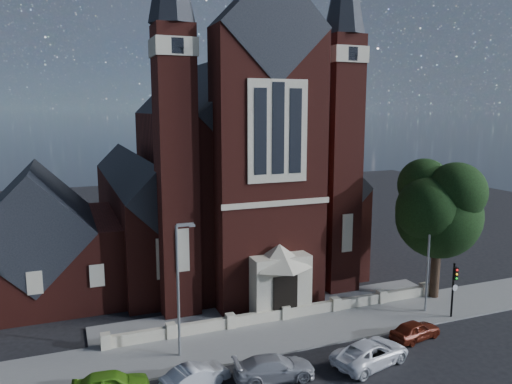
% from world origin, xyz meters
% --- Properties ---
extents(ground, '(120.00, 120.00, 0.00)m').
position_xyz_m(ground, '(0.00, 15.00, 0.00)').
color(ground, black).
rests_on(ground, ground).
extents(pavement_strip, '(60.00, 5.00, 0.12)m').
position_xyz_m(pavement_strip, '(0.00, 4.50, 0.00)').
color(pavement_strip, slate).
rests_on(pavement_strip, ground).
extents(forecourt_paving, '(26.00, 3.00, 0.14)m').
position_xyz_m(forecourt_paving, '(0.00, 8.50, 0.00)').
color(forecourt_paving, slate).
rests_on(forecourt_paving, ground).
extents(forecourt_wall, '(24.00, 0.40, 0.90)m').
position_xyz_m(forecourt_wall, '(0.00, 6.50, 0.00)').
color(forecourt_wall, '#B8AD92').
rests_on(forecourt_wall, ground).
extents(church, '(20.01, 34.90, 29.20)m').
position_xyz_m(church, '(-0.00, 22.94, 8.19)').
color(church, '#4B1A14').
rests_on(church, ground).
extents(parish_hall, '(12.00, 12.20, 10.24)m').
position_xyz_m(parish_hall, '(-16.00, 18.00, 4.01)').
color(parish_hall, '#4B1A14').
rests_on(parish_hall, ground).
extents(street_tree, '(6.40, 6.60, 10.70)m').
position_xyz_m(street_tree, '(12.60, 5.71, 6.96)').
color(street_tree, black).
rests_on(street_tree, ground).
extents(street_lamp_left, '(1.16, 0.22, 8.09)m').
position_xyz_m(street_lamp_left, '(-7.91, 4.00, 4.60)').
color(street_lamp_left, gray).
rests_on(street_lamp_left, ground).
extents(street_lamp_right, '(1.16, 0.22, 8.09)m').
position_xyz_m(street_lamp_right, '(10.09, 4.00, 4.60)').
color(street_lamp_right, gray).
rests_on(street_lamp_right, ground).
extents(traffic_signal, '(0.28, 0.42, 4.00)m').
position_xyz_m(traffic_signal, '(11.00, 2.43, 2.58)').
color(traffic_signal, black).
rests_on(traffic_signal, ground).
extents(car_lime_van, '(4.02, 1.95, 1.32)m').
position_xyz_m(car_lime_van, '(-12.18, 1.30, 0.66)').
color(car_lime_van, '#5CA621').
rests_on(car_lime_van, ground).
extents(car_silver_a, '(3.95, 2.34, 1.23)m').
position_xyz_m(car_silver_a, '(-7.96, 0.50, 0.62)').
color(car_silver_a, '#B9BCC2').
rests_on(car_silver_a, ground).
extents(car_silver_b, '(4.68, 2.39, 1.30)m').
position_xyz_m(car_silver_b, '(-3.75, -0.27, 0.65)').
color(car_silver_b, '#97989E').
rests_on(car_silver_b, ground).
extents(car_white_suv, '(5.33, 3.41, 1.37)m').
position_xyz_m(car_white_suv, '(2.05, -0.83, 0.68)').
color(car_white_suv, white).
rests_on(car_white_suv, ground).
extents(car_dark_red, '(3.80, 2.09, 1.22)m').
position_xyz_m(car_dark_red, '(6.50, 0.79, 0.61)').
color(car_dark_red, '#601E10').
rests_on(car_dark_red, ground).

